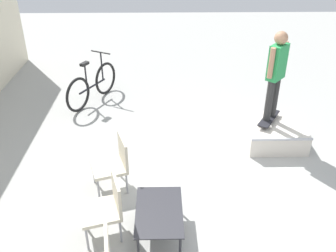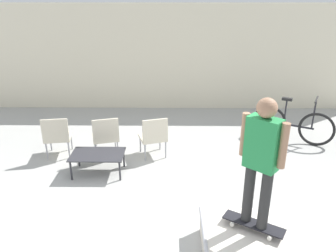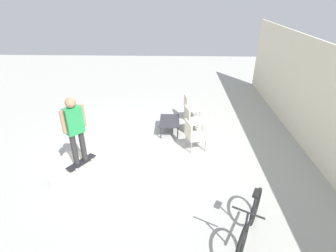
# 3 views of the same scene
# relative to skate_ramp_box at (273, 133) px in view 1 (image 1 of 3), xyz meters

# --- Properties ---
(ground_plane) EXTENTS (24.00, 24.00, 0.00)m
(ground_plane) POSITION_rel_skate_ramp_box_xyz_m (-1.29, 1.33, -0.19)
(ground_plane) COLOR #A8A8A3
(skate_ramp_box) EXTENTS (1.13, 1.08, 0.40)m
(skate_ramp_box) POSITION_rel_skate_ramp_box_xyz_m (0.00, 0.00, 0.00)
(skate_ramp_box) COLOR silver
(skate_ramp_box) RESTS_ON ground_plane
(skateboard_on_ramp) EXTENTS (0.77, 0.58, 0.07)m
(skateboard_on_ramp) POSITION_rel_skate_ramp_box_xyz_m (0.08, 0.09, 0.27)
(skateboard_on_ramp) COLOR black
(skateboard_on_ramp) RESTS_ON skate_ramp_box
(person_skater) EXTENTS (0.45, 0.41, 1.65)m
(person_skater) POSITION_rel_skate_ramp_box_xyz_m (0.08, 0.09, 1.25)
(person_skater) COLOR #2D2D2D
(person_skater) RESTS_ON skateboard_on_ramp
(coffee_table) EXTENTS (0.99, 0.63, 0.40)m
(coffee_table) POSITION_rel_skate_ramp_box_xyz_m (-2.35, 2.17, 0.17)
(coffee_table) COLOR #2D2D33
(coffee_table) RESTS_ON ground_plane
(patio_chair_center) EXTENTS (0.64, 0.64, 0.89)m
(patio_chair_center) POSITION_rel_skate_ramp_box_xyz_m (-2.32, 2.87, 0.30)
(patio_chair_center) COLOR #99999E
(patio_chair_center) RESTS_ON ground_plane
(patio_chair_right) EXTENTS (0.65, 0.65, 0.89)m
(patio_chair_right) POSITION_rel_skate_ramp_box_xyz_m (-1.33, 2.87, 0.30)
(patio_chair_right) COLOR #99999E
(patio_chair_right) RESTS_ON ground_plane
(bicycle) EXTENTS (1.63, 0.90, 1.09)m
(bicycle) POSITION_rel_skate_ramp_box_xyz_m (1.82, 3.71, 0.22)
(bicycle) COLOR black
(bicycle) RESTS_ON ground_plane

